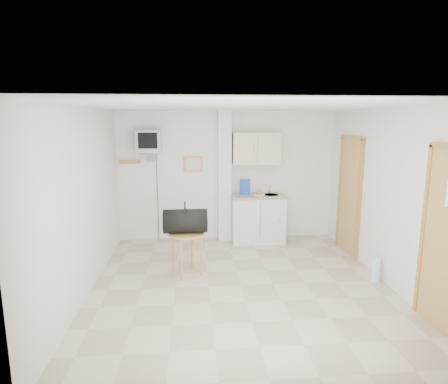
{
  "coord_description": "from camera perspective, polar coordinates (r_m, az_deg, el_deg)",
  "views": [
    {
      "loc": [
        -0.67,
        -4.97,
        2.32
      ],
      "look_at": [
        -0.19,
        0.6,
        1.25
      ],
      "focal_mm": 30.0,
      "sensor_mm": 36.0,
      "label": 1
    }
  ],
  "objects": [
    {
      "name": "water_bottle",
      "position": [
        6.0,
        22.12,
        -10.97
      ],
      "size": [
        0.13,
        0.13,
        0.38
      ],
      "color": "#B4E6F8",
      "rests_on": "ground"
    },
    {
      "name": "ground",
      "position": [
        5.52,
        2.6,
        -14.0
      ],
      "size": [
        4.5,
        4.5,
        0.0
      ],
      "primitive_type": "plane",
      "color": "#C1B69D",
      "rests_on": "ground"
    },
    {
      "name": "round_table",
      "position": [
        5.72,
        -5.72,
        -7.16
      ],
      "size": [
        0.54,
        0.54,
        0.66
      ],
      "rotation": [
        0.0,
        0.0,
        -0.34
      ],
      "color": "#AA803F",
      "rests_on": "ground"
    },
    {
      "name": "room_envelope",
      "position": [
        5.2,
        5.25,
        2.14
      ],
      "size": [
        4.24,
        4.54,
        2.55
      ],
      "color": "white",
      "rests_on": "ground"
    },
    {
      "name": "duffel_bag",
      "position": [
        5.64,
        -5.92,
        -4.39
      ],
      "size": [
        0.66,
        0.37,
        0.48
      ],
      "rotation": [
        0.0,
        0.0,
        0.01
      ],
      "color": "black",
      "rests_on": "round_table"
    },
    {
      "name": "kitchenette",
      "position": [
        7.24,
        5.1,
        -1.29
      ],
      "size": [
        1.03,
        0.58,
        2.1
      ],
      "color": "silver",
      "rests_on": "ground"
    },
    {
      "name": "crt_television",
      "position": [
        7.04,
        -11.34,
        7.5
      ],
      "size": [
        0.44,
        0.45,
        2.15
      ],
      "color": "slate",
      "rests_on": "ground"
    }
  ]
}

